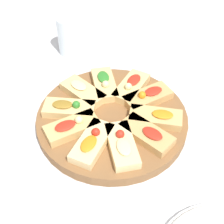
# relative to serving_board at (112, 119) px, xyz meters

# --- Properties ---
(ground_plane) EXTENTS (3.00, 3.00, 0.00)m
(ground_plane) POSITION_rel_serving_board_xyz_m (0.00, 0.00, -0.01)
(ground_plane) COLOR silver
(serving_board) EXTENTS (0.33, 0.33, 0.02)m
(serving_board) POSITION_rel_serving_board_xyz_m (0.00, 0.00, 0.00)
(serving_board) COLOR brown
(serving_board) RESTS_ON ground_plane
(focaccia_slice_0) EXTENTS (0.09, 0.12, 0.03)m
(focaccia_slice_0) POSITION_rel_serving_board_xyz_m (0.04, 0.09, 0.02)
(focaccia_slice_0) COLOR tan
(focaccia_slice_0) RESTS_ON serving_board
(focaccia_slice_1) EXTENTS (0.07, 0.12, 0.03)m
(focaccia_slice_1) POSITION_rel_serving_board_xyz_m (-0.02, 0.09, 0.02)
(focaccia_slice_1) COLOR #E5C689
(focaccia_slice_1) RESTS_ON serving_board
(focaccia_slice_2) EXTENTS (0.12, 0.11, 0.03)m
(focaccia_slice_2) POSITION_rel_serving_board_xyz_m (-0.07, 0.06, 0.02)
(focaccia_slice_2) COLOR #E5C689
(focaccia_slice_2) RESTS_ON serving_board
(focaccia_slice_3) EXTENTS (0.12, 0.06, 0.03)m
(focaccia_slice_3) POSITION_rel_serving_board_xyz_m (-0.10, 0.01, 0.02)
(focaccia_slice_3) COLOR tan
(focaccia_slice_3) RESTS_ON serving_board
(focaccia_slice_4) EXTENTS (0.12, 0.09, 0.03)m
(focaccia_slice_4) POSITION_rel_serving_board_xyz_m (-0.09, -0.04, 0.02)
(focaccia_slice_4) COLOR tan
(focaccia_slice_4) RESTS_ON serving_board
(focaccia_slice_5) EXTENTS (0.09, 0.12, 0.03)m
(focaccia_slice_5) POSITION_rel_serving_board_xyz_m (-0.04, -0.09, 0.02)
(focaccia_slice_5) COLOR tan
(focaccia_slice_5) RESTS_ON serving_board
(focaccia_slice_6) EXTENTS (0.06, 0.12, 0.03)m
(focaccia_slice_6) POSITION_rel_serving_board_xyz_m (0.01, -0.09, 0.02)
(focaccia_slice_6) COLOR #DBB775
(focaccia_slice_6) RESTS_ON serving_board
(focaccia_slice_7) EXTENTS (0.12, 0.11, 0.03)m
(focaccia_slice_7) POSITION_rel_serving_board_xyz_m (0.07, -0.07, 0.02)
(focaccia_slice_7) COLOR #DBB775
(focaccia_slice_7) RESTS_ON serving_board
(focaccia_slice_8) EXTENTS (0.12, 0.07, 0.03)m
(focaccia_slice_8) POSITION_rel_serving_board_xyz_m (0.09, -0.01, 0.02)
(focaccia_slice_8) COLOR #DBB775
(focaccia_slice_8) RESTS_ON serving_board
(focaccia_slice_9) EXTENTS (0.12, 0.10, 0.03)m
(focaccia_slice_9) POSITION_rel_serving_board_xyz_m (0.08, 0.05, 0.02)
(focaccia_slice_9) COLOR #DBB775
(focaccia_slice_9) RESTS_ON serving_board
(water_glass) EXTENTS (0.06, 0.06, 0.11)m
(water_glass) POSITION_rel_serving_board_xyz_m (0.26, -0.16, 0.04)
(water_glass) COLOR silver
(water_glass) RESTS_ON ground_plane
(napkin_stack) EXTENTS (0.16, 0.14, 0.01)m
(napkin_stack) POSITION_rel_serving_board_xyz_m (-0.03, -0.34, -0.01)
(napkin_stack) COLOR white
(napkin_stack) RESTS_ON ground_plane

